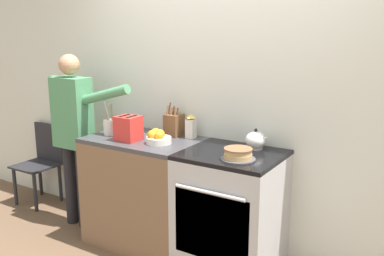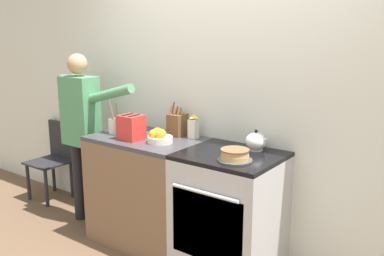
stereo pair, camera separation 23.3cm
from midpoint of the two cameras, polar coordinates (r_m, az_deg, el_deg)
name	(u,v)px [view 2 (the right image)]	position (r m, az deg, el deg)	size (l,w,h in m)	color
wall_back	(229,94)	(3.39, 6.88, 4.53)	(8.00, 0.04, 2.60)	silver
counter_cabinet	(148,190)	(3.67, -4.08, -8.29)	(0.92, 0.62, 0.93)	brown
stove_range	(229,214)	(3.24, 7.11, -11.35)	(0.70, 0.65, 0.93)	#B7BABF
layer_cake	(235,155)	(2.91, 8.03, -3.65)	(0.24, 0.24, 0.08)	#4C4C51
tea_kettle	(256,142)	(3.18, 10.61, -1.80)	(0.19, 0.15, 0.15)	white
knife_block	(177,124)	(3.56, -0.10, 0.47)	(0.13, 0.14, 0.28)	brown
utensil_crock	(115,125)	(3.68, -8.49, 0.35)	(0.11, 0.11, 0.29)	silver
fruit_bowl	(159,136)	(3.34, -2.44, -1.15)	(0.20, 0.20, 0.11)	silver
toaster	(131,127)	(3.45, -6.21, 0.09)	(0.19, 0.17, 0.20)	red
milk_carton	(194,127)	(3.47, 2.12, 0.13)	(0.07, 0.07, 0.20)	white
person_baker	(82,125)	(4.00, -12.92, 0.43)	(0.91, 0.20, 1.59)	black
dining_chair	(55,155)	(4.83, -16.46, -3.50)	(0.40, 0.40, 0.82)	#232328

